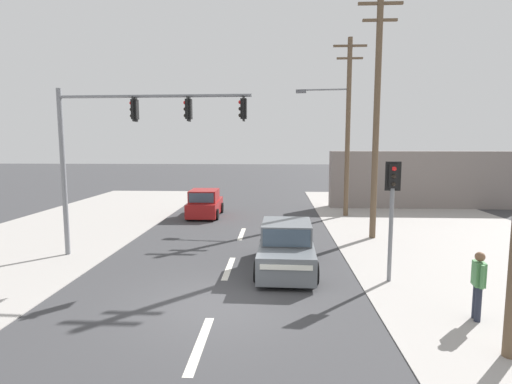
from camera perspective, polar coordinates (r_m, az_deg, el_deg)
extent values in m
plane|color=#3A3A3D|center=(10.58, -5.88, -15.72)|extent=(140.00, 140.00, 0.00)
cube|color=silver|center=(8.80, -7.98, -20.66)|extent=(0.20, 2.40, 0.01)
cube|color=silver|center=(13.38, -3.90, -10.78)|extent=(0.20, 2.40, 0.01)
cube|color=silver|center=(18.18, -2.05, -6.01)|extent=(0.20, 2.40, 0.01)
cube|color=#A39E99|center=(17.41, -32.74, -7.67)|extent=(8.00, 40.00, 0.02)
cylinder|color=brown|center=(17.68, 16.82, 9.90)|extent=(0.26, 0.26, 10.16)
cube|color=brown|center=(18.53, 17.37, 24.33)|extent=(1.80, 0.12, 0.11)
cube|color=brown|center=(18.34, 17.29, 22.40)|extent=(1.40, 0.12, 0.10)
cylinder|color=brown|center=(22.85, 12.99, 8.78)|extent=(0.26, 0.26, 9.76)
cube|color=brown|center=(23.43, 13.30, 19.66)|extent=(1.80, 0.12, 0.11)
cube|color=brown|center=(23.29, 13.26, 18.10)|extent=(1.40, 0.12, 0.10)
cylinder|color=slate|center=(22.97, 9.80, 14.22)|extent=(2.60, 0.34, 0.09)
cube|color=#595B60|center=(22.97, 6.46, 14.10)|extent=(0.58, 0.33, 0.18)
cylinder|color=slate|center=(15.93, -25.80, 2.39)|extent=(0.18, 0.18, 6.00)
cylinder|color=slate|center=(14.58, -14.43, 13.13)|extent=(6.80, 0.28, 0.11)
cube|color=black|center=(14.77, -16.92, 11.22)|extent=(0.21, 0.26, 0.68)
cube|color=black|center=(14.77, -16.92, 11.22)|extent=(0.05, 0.44, 0.84)
sphere|color=red|center=(14.83, -17.40, 12.03)|extent=(0.13, 0.13, 0.13)
sphere|color=black|center=(14.81, -17.36, 11.19)|extent=(0.13, 0.13, 0.13)
sphere|color=black|center=(14.80, -17.33, 10.34)|extent=(0.13, 0.13, 0.13)
cube|color=black|center=(14.20, -9.59, 11.60)|extent=(0.21, 0.26, 0.68)
cube|color=black|center=(14.20, -9.59, 11.60)|extent=(0.05, 0.44, 0.84)
sphere|color=red|center=(14.25, -10.09, 12.46)|extent=(0.13, 0.13, 0.13)
sphere|color=black|center=(14.23, -10.07, 11.58)|extent=(0.13, 0.13, 0.13)
sphere|color=black|center=(14.22, -10.05, 10.70)|extent=(0.13, 0.13, 0.13)
cube|color=black|center=(13.88, -1.77, 11.80)|extent=(0.21, 0.26, 0.68)
cube|color=black|center=(13.88, -1.77, 11.80)|extent=(0.05, 0.44, 0.84)
sphere|color=red|center=(13.91, -2.28, 12.70)|extent=(0.13, 0.13, 0.13)
sphere|color=black|center=(13.89, -2.27, 11.80)|extent=(0.13, 0.13, 0.13)
sphere|color=black|center=(13.87, -2.27, 10.89)|extent=(0.13, 0.13, 0.13)
cylinder|color=slate|center=(12.38, 18.67, -5.90)|extent=(0.12, 0.12, 2.80)
cube|color=black|center=(12.12, 18.99, 2.16)|extent=(0.27, 0.22, 0.68)
cube|color=black|center=(12.12, 18.99, 2.16)|extent=(0.44, 0.07, 0.84)
sphere|color=red|center=(11.99, 19.14, 3.16)|extent=(0.13, 0.13, 0.13)
sphere|color=black|center=(12.00, 19.10, 2.11)|extent=(0.13, 0.13, 0.13)
sphere|color=black|center=(12.02, 19.06, 1.06)|extent=(0.13, 0.13, 0.13)
cube|color=gray|center=(27.44, 23.04, 1.62)|extent=(12.00, 1.00, 3.60)
cube|color=maroon|center=(22.71, -7.27, -2.15)|extent=(1.66, 3.63, 0.76)
cube|color=maroon|center=(22.32, -7.42, -0.50)|extent=(1.51, 1.93, 0.64)
cube|color=#384756|center=(23.27, -7.04, -0.19)|extent=(1.36, 0.08, 0.54)
cube|color=#384756|center=(21.37, -7.83, -0.84)|extent=(1.33, 0.08, 0.51)
cube|color=white|center=(24.47, -6.61, -1.09)|extent=(1.36, 0.06, 0.14)
cylinder|color=black|center=(23.97, -8.73, -2.21)|extent=(0.19, 0.60, 0.60)
cylinder|color=black|center=(23.73, -4.93, -2.25)|extent=(0.19, 0.60, 0.60)
cylinder|color=black|center=(21.81, -9.80, -3.14)|extent=(0.19, 0.60, 0.60)
cylinder|color=black|center=(21.54, -5.62, -3.19)|extent=(0.19, 0.60, 0.60)
cube|color=slate|center=(13.15, 4.35, -8.66)|extent=(1.82, 4.25, 0.80)
cube|color=slate|center=(13.03, 4.38, -5.59)|extent=(1.61, 1.94, 0.62)
cube|color=#384756|center=(12.08, 4.37, -6.58)|extent=(1.44, 0.10, 0.53)
cube|color=#384756|center=(13.98, 4.39, -4.73)|extent=(1.41, 0.10, 0.50)
cube|color=white|center=(11.07, 4.33, -10.70)|extent=(1.45, 0.08, 0.14)
cylinder|color=black|center=(12.00, 8.47, -11.35)|extent=(0.21, 0.65, 0.64)
cylinder|color=black|center=(12.00, 0.19, -11.28)|extent=(0.21, 0.65, 0.64)
cylinder|color=black|center=(14.49, 7.76, -8.13)|extent=(0.21, 0.65, 0.64)
cylinder|color=black|center=(14.49, 0.96, -8.07)|extent=(0.21, 0.65, 0.64)
cylinder|color=#232838|center=(10.71, 29.15, -13.89)|extent=(0.14, 0.14, 0.84)
cylinder|color=#232838|center=(10.87, 28.87, -13.57)|extent=(0.14, 0.14, 0.84)
cube|color=#47844C|center=(10.57, 29.23, -10.16)|extent=(0.28, 0.39, 0.56)
sphere|color=brown|center=(10.47, 29.36, -8.06)|extent=(0.22, 0.22, 0.22)
cylinder|color=#47844C|center=(10.36, 29.61, -10.53)|extent=(0.09, 0.09, 0.54)
cylinder|color=#47844C|center=(10.79, 28.87, -9.81)|extent=(0.09, 0.09, 0.54)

